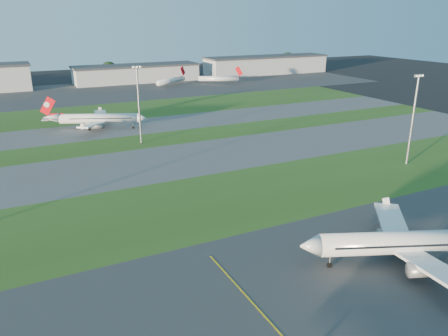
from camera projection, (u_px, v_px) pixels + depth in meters
grass_strip_a at (147, 215)px, 94.45m from camera, size 300.00×34.00×0.01m
taxiway_a at (113, 170)px, 122.39m from camera, size 300.00×32.00×0.01m
grass_strip_b at (95, 147)px, 143.56m from camera, size 300.00×18.00×0.01m
taxiway_b at (84, 132)px, 162.19m from camera, size 300.00×26.00×0.01m
grass_strip_c at (71, 115)px, 190.14m from camera, size 300.00×40.00×0.01m
apron_far at (55, 95)px, 240.94m from camera, size 400.00×80.00×0.01m
airliner_parked at (410, 243)px, 74.06m from camera, size 36.13×30.67×11.92m
airliner_taxiing at (98, 119)px, 165.86m from camera, size 34.14×29.01×11.31m
mini_jet_near at (171, 81)px, 271.03m from camera, size 24.79×17.26×9.48m
mini_jet_far at (219, 79)px, 279.87m from camera, size 25.90×15.32×9.48m
light_mast_centre at (139, 100)px, 143.33m from camera, size 3.20×0.70×25.80m
light_mast_east at (413, 114)px, 122.35m from camera, size 3.20×0.70×25.80m
hangar_east at (137, 73)px, 287.59m from camera, size 81.60×23.00×11.20m
hangar_far_east at (266, 65)px, 329.24m from camera, size 96.90×23.00×13.20m
tree_mid_west at (11, 77)px, 265.36m from camera, size 9.90×9.90×10.80m
tree_mid_east at (109, 70)px, 292.77m from camera, size 11.55×11.55×12.60m
tree_east at (212, 66)px, 322.77m from camera, size 10.45×10.45×11.40m
tree_far_east at (288, 60)px, 355.11m from camera, size 12.65×12.65×13.80m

